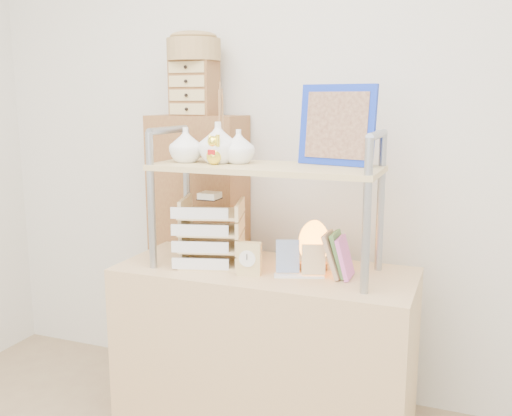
{
  "coord_description": "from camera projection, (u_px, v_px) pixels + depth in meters",
  "views": [
    {
      "loc": [
        0.77,
        -0.89,
        1.43
      ],
      "look_at": [
        -0.04,
        1.2,
        1.0
      ],
      "focal_mm": 40.0,
      "sensor_mm": 36.0,
      "label": 1
    }
  ],
  "objects": [
    {
      "name": "desk_clock",
      "position": [
        249.0,
        259.0,
        2.22
      ],
      "size": [
        0.1,
        0.06,
        0.13
      ],
      "color": "tan",
      "rests_on": "desk"
    },
    {
      "name": "postcard_stand",
      "position": [
        299.0,
        266.0,
        2.21
      ],
      "size": [
        0.2,
        0.12,
        0.14
      ],
      "color": "white",
      "rests_on": "desk"
    },
    {
      "name": "hutch",
      "position": [
        252.0,
        160.0,
        2.26
      ],
      "size": [
        0.9,
        0.34,
        0.73
      ],
      "color": "#8E939B",
      "rests_on": "desk"
    },
    {
      "name": "letter_tray",
      "position": [
        211.0,
        236.0,
        2.35
      ],
      "size": [
        0.3,
        0.3,
        0.3
      ],
      "color": "tan",
      "rests_on": "desk"
    },
    {
      "name": "cabinet",
      "position": [
        200.0,
        252.0,
        2.84
      ],
      "size": [
        0.45,
        0.25,
        1.35
      ],
      "primitive_type": "cube",
      "rotation": [
        0.0,
        0.0,
        -0.02
      ],
      "color": "brown",
      "rests_on": "ground"
    },
    {
      "name": "drawer_chest",
      "position": [
        194.0,
        88.0,
        2.66
      ],
      "size": [
        0.2,
        0.16,
        0.25
      ],
      "color": "brown",
      "rests_on": "cabinet"
    },
    {
      "name": "salt_lamp",
      "position": [
        314.0,
        244.0,
        2.29
      ],
      "size": [
        0.13,
        0.12,
        0.2
      ],
      "color": "brown",
      "rests_on": "desk"
    },
    {
      "name": "woven_basket",
      "position": [
        194.0,
        50.0,
        2.63
      ],
      "size": [
        0.25,
        0.25,
        0.1
      ],
      "primitive_type": "cylinder",
      "color": "olive",
      "rests_on": "drawer_chest"
    },
    {
      "name": "desk",
      "position": [
        265.0,
        355.0,
        2.38
      ],
      "size": [
        1.2,
        0.5,
        0.75
      ],
      "primitive_type": "cube",
      "color": "tan",
      "rests_on": "ground"
    }
  ]
}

